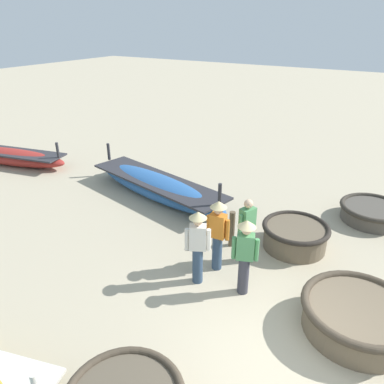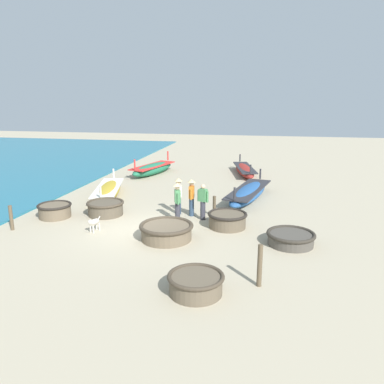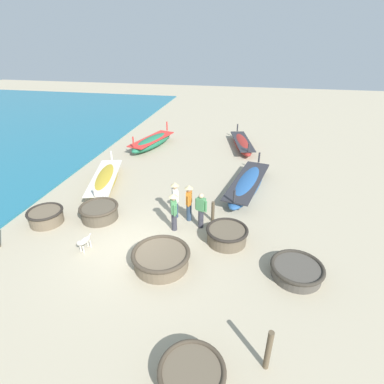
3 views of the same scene
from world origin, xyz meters
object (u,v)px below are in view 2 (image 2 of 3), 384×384
Objects in this scene: coracle_upturned at (106,208)px; fisherman_with_hat at (203,201)px; coracle_beside_post at (166,231)px; long_boat_green_hull at (153,169)px; mooring_post_shoreline at (214,206)px; mooring_post_mid_beach at (11,218)px; fisherman_standing_left at (178,194)px; coracle_front_left at (291,238)px; mooring_post_inland at (260,266)px; long_boat_white_hull at (108,191)px; long_boat_blue_hull at (245,170)px; coracle_tilted at (227,219)px; fisherman_by_coracle at (177,199)px; long_boat_red_hull at (249,193)px; coracle_nearest at (196,283)px; fisherman_standing_right at (192,195)px; dog at (94,223)px; coracle_center at (55,210)px.

fisherman_with_hat is at bearing 2.63° from coracle_upturned.
long_boat_green_hull reaches higher than coracle_beside_post.
mooring_post_mid_beach reaches higher than mooring_post_shoreline.
fisherman_standing_left is at bearing 29.07° from mooring_post_mid_beach.
fisherman_standing_left is (-4.78, 2.76, 0.70)m from coracle_front_left.
coracle_beside_post is 1.63× the size of mooring_post_inland.
long_boat_blue_hull is at bearing 47.59° from long_boat_white_hull.
long_boat_green_hull is at bearing 119.12° from fisherman_with_hat.
coracle_upturned is (-3.47, 2.37, 0.01)m from coracle_beside_post.
fisherman_by_coracle is at bearing 169.85° from coracle_tilted.
coracle_beside_post is at bearing -70.48° from long_boat_green_hull.
long_boat_red_hull is at bearing 47.25° from fisherman_standing_left.
coracle_beside_post is 0.43× the size of long_boat_green_hull.
coracle_nearest is 0.28× the size of long_boat_red_hull.
mooring_post_inland is at bearing -70.75° from mooring_post_shoreline.
fisherman_by_coracle is at bearing -146.42° from mooring_post_shoreline.
fisherman_standing_right is 4.38m from dog.
fisherman_standing_left is (3.20, 0.76, 0.62)m from coracle_upturned.
fisherman_standing_right is at bearing -172.75° from mooring_post_shoreline.
long_boat_red_hull reaches higher than long_boat_blue_hull.
dog is (-5.70, -6.09, 0.03)m from long_boat_red_hull.
long_boat_green_hull is (-0.66, 9.29, 0.05)m from coracle_upturned.
dog is (1.12, -11.42, -0.01)m from long_boat_green_hull.
mooring_post_mid_beach is at bearing -122.73° from long_boat_blue_hull.
long_boat_green_hull is 2.96× the size of fisherman_with_hat.
coracle_nearest is 5.48m from coracle_tilted.
mooring_post_inland reaches higher than coracle_beside_post.
fisherman_standing_left is 1.70m from mooring_post_shoreline.
coracle_beside_post is at bearing -113.39° from mooring_post_shoreline.
fisherman_by_coracle is 1.80× the size of mooring_post_shoreline.
coracle_tilted is at bearing -6.08° from coracle_upturned.
long_boat_green_hull is at bearing 113.06° from fisherman_by_coracle.
mooring_post_mid_beach is at bearing -137.49° from coracle_upturned.
coracle_center is 0.73× the size of coracle_beside_post.
long_boat_white_hull is (-4.68, 5.42, -0.01)m from coracle_beside_post.
fisherman_standing_right is 1.80× the size of mooring_post_shoreline.
coracle_front_left is 1.04× the size of fisherman_standing_left.
fisherman_standing_left reaches higher than coracle_center.
coracle_tilted is 4.94m from mooring_post_inland.
mooring_post_mid_beach is (-6.31, -0.23, 0.18)m from coracle_beside_post.
fisherman_standing_left is at bearing 121.65° from mooring_post_inland.
coracle_upturned reaches higher than coracle_center.
long_boat_red_hull reaches higher than coracle_nearest.
fisherman_with_hat is 0.94× the size of fisherman_standing_right.
long_boat_blue_hull is 13.58m from dog.
fisherman_standing_right is 1.65× the size of mooring_post_mid_beach.
mooring_post_mid_beach is at bearing -150.93° from fisherman_standing_left.
long_boat_green_hull reaches higher than coracle_front_left.
coracle_upturned is 1.34× the size of mooring_post_inland.
coracle_nearest is 6.84m from mooring_post_shoreline.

